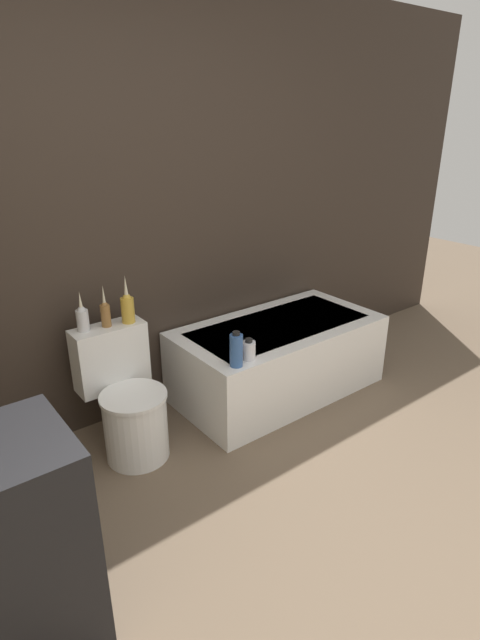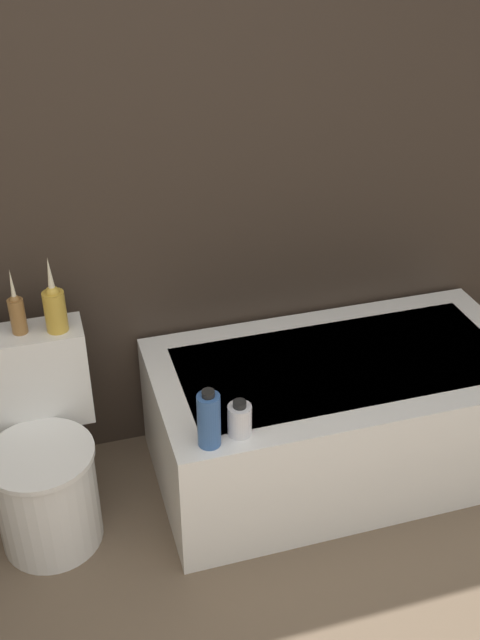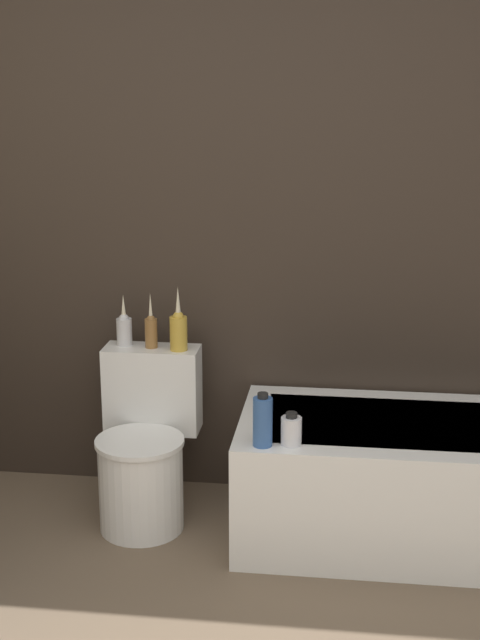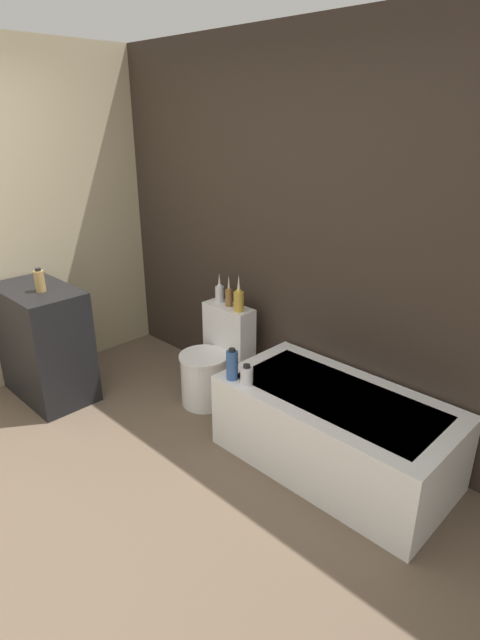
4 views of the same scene
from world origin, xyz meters
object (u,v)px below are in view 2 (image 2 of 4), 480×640
at_px(vase_silver, 17,312).
at_px(shampoo_bottle_short, 240,419).
at_px(bathtub, 339,414).
at_px(toilet, 41,455).
at_px(shampoo_bottle_tall, 209,420).
at_px(vase_bronze, 55,306).

relative_size(vase_silver, shampoo_bottle_short, 1.87).
bearing_deg(bathtub, toilet, 178.81).
xyz_separation_m(toilet, shampoo_bottle_short, (0.64, -0.30, 0.25)).
bearing_deg(bathtub, vase_silver, 170.01).
bearing_deg(shampoo_bottle_tall, vase_bronze, 130.78).
bearing_deg(vase_bronze, shampoo_bottle_tall, -49.22).
height_order(toilet, vase_silver, vase_silver).
relative_size(bathtub, vase_silver, 5.88).
bearing_deg(toilet, vase_silver, 90.00).
xyz_separation_m(bathtub, toilet, (-1.13, 0.02, 0.06)).
distance_m(bathtub, vase_silver, 1.27).
height_order(vase_silver, vase_bronze, vase_bronze).
distance_m(bathtub, shampoo_bottle_tall, 0.75).
height_order(toilet, shampoo_bottle_short, toilet).
bearing_deg(shampoo_bottle_tall, vase_silver, 137.11).
xyz_separation_m(bathtub, vase_silver, (-1.13, 0.20, 0.55)).
bearing_deg(shampoo_bottle_short, toilet, 154.92).
distance_m(bathtub, shampoo_bottle_short, 0.64).
distance_m(toilet, shampoo_bottle_short, 0.75).
height_order(vase_bronze, shampoo_bottle_short, vase_bronze).
xyz_separation_m(toilet, vase_bronze, (0.12, 0.15, 0.50)).
bearing_deg(bathtub, shampoo_bottle_tall, -153.24).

